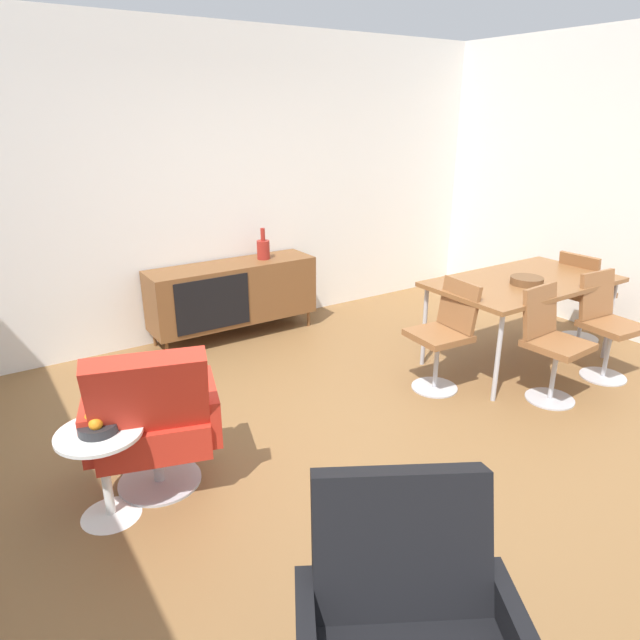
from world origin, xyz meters
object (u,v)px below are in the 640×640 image
(dining_chair_far_end, at_px, (582,293))
(side_table_round, at_px, (104,465))
(fruit_bowl, at_px, (98,425))
(dining_chair_near_window, at_px, (445,332))
(dining_chair_front_left, at_px, (551,340))
(wooden_bowl_on_table, at_px, (527,281))
(dining_chair_front_right, at_px, (606,322))
(dining_table, at_px, (523,285))
(lounge_chair_red, at_px, (152,418))
(vase_cobalt, at_px, (263,249))
(sideboard, at_px, (233,292))
(armchair_black_shell, at_px, (407,636))

(dining_chair_far_end, bearing_deg, side_table_round, -178.26)
(side_table_round, xyz_separation_m, fruit_bowl, (0.00, -0.00, 0.24))
(dining_chair_near_window, xyz_separation_m, dining_chair_front_left, (0.54, -0.55, 0.00))
(wooden_bowl_on_table, bearing_deg, dining_chair_front_right, -46.26)
(dining_table, xyz_separation_m, side_table_round, (-3.48, -0.14, -0.38))
(dining_chair_far_end, relative_size, lounge_chair_red, 0.90)
(vase_cobalt, distance_m, lounge_chair_red, 2.64)
(sideboard, distance_m, dining_chair_front_left, 2.84)
(sideboard, xyz_separation_m, armchair_black_shell, (-1.14, -3.77, 0.03))
(dining_chair_front_right, bearing_deg, dining_chair_far_end, 46.18)
(vase_cobalt, bearing_deg, fruit_bowl, -135.07)
(armchair_black_shell, bearing_deg, fruit_bowl, 107.54)
(dining_table, relative_size, dining_chair_far_end, 1.87)
(dining_chair_front_right, distance_m, dining_chair_front_left, 0.71)
(dining_chair_far_end, relative_size, armchair_black_shell, 0.90)
(dining_chair_far_end, bearing_deg, dining_chair_near_window, -179.92)
(dining_chair_near_window, distance_m, dining_chair_front_left, 0.77)
(dining_chair_front_right, xyz_separation_m, lounge_chair_red, (-3.54, 0.50, -0.00))
(dining_table, bearing_deg, armchair_black_shell, -147.36)
(sideboard, bearing_deg, vase_cobalt, 0.32)
(wooden_bowl_on_table, bearing_deg, sideboard, 130.46)
(side_table_round, bearing_deg, dining_chair_near_window, 2.88)
(dining_chair_front_right, relative_size, fruit_bowl, 4.28)
(dining_chair_near_window, bearing_deg, vase_cobalt, 106.26)
(dining_chair_near_window, relative_size, dining_chair_front_left, 1.00)
(dining_chair_near_window, distance_m, fruit_bowl, 2.59)
(vase_cobalt, relative_size, dining_chair_far_end, 0.35)
(wooden_bowl_on_table, height_order, dining_chair_near_window, dining_chair_near_window)
(dining_chair_far_end, xyz_separation_m, fruit_bowl, (-4.37, -0.13, 0.09))
(dining_chair_front_left, bearing_deg, dining_chair_front_right, -0.00)
(dining_chair_far_end, bearing_deg, vase_cobalt, 140.88)
(vase_cobalt, height_order, dining_table, vase_cobalt)
(dining_chair_near_window, relative_size, dining_chair_far_end, 1.00)
(fruit_bowl, bearing_deg, armchair_black_shell, -72.46)
(dining_table, xyz_separation_m, fruit_bowl, (-3.48, -0.14, -0.14))
(dining_chair_near_window, distance_m, side_table_round, 2.60)
(sideboard, relative_size, dining_chair_far_end, 1.87)
(dining_chair_near_window, relative_size, side_table_round, 1.65)
(dining_chair_front_left, xyz_separation_m, lounge_chair_red, (-2.83, 0.50, -0.00))
(dining_chair_front_right, bearing_deg, wooden_bowl_on_table, 133.74)
(dining_chair_front_left, relative_size, lounge_chair_red, 0.90)
(vase_cobalt, xyz_separation_m, dining_chair_far_end, (2.33, -1.90, -0.35))
(dining_table, distance_m, dining_chair_far_end, 0.92)
(dining_table, height_order, dining_chair_front_right, dining_chair_front_right)
(sideboard, bearing_deg, dining_chair_near_window, -64.73)
(dining_chair_far_end, bearing_deg, sideboard, 144.67)
(dining_table, xyz_separation_m, dining_chair_near_window, (-0.89, -0.00, -0.23))
(dining_chair_far_end, distance_m, lounge_chair_red, 4.07)
(sideboard, bearing_deg, armchair_black_shell, -106.88)
(vase_cobalt, height_order, dining_chair_near_window, vase_cobalt)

